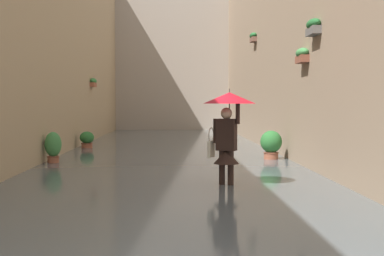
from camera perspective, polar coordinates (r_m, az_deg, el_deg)
name	(u,v)px	position (r m, az deg, el deg)	size (l,w,h in m)	color
ground_plane	(171,157)	(17.59, -2.29, -3.09)	(74.56, 74.56, 0.00)	slate
flood_water	(171,155)	(17.58, -2.29, -2.84)	(7.59, 35.82, 0.15)	#515B60
building_facade_left	(302,19)	(18.20, 11.61, 11.23)	(2.04, 33.82, 8.99)	gray
building_facade_right	(36,16)	(18.26, -16.19, 11.34)	(2.04, 33.82, 9.10)	tan
building_facade_far	(172,20)	(33.71, -2.12, 11.37)	(10.39, 1.80, 13.74)	#A89989
person_wading	(228,119)	(10.53, 3.82, 0.93)	(1.03, 1.03, 2.04)	#2D2319
potted_plant_near_left	(271,145)	(15.60, 8.38, -1.79)	(0.62, 0.62, 0.97)	#9E563D
potted_plant_mid_right	(53,148)	(14.95, -14.50, -2.05)	(0.45, 0.45, 0.99)	#9E563D
potted_plant_far_right	(87,141)	(19.66, -11.06, -1.33)	(0.51, 0.51, 0.74)	#9E563D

